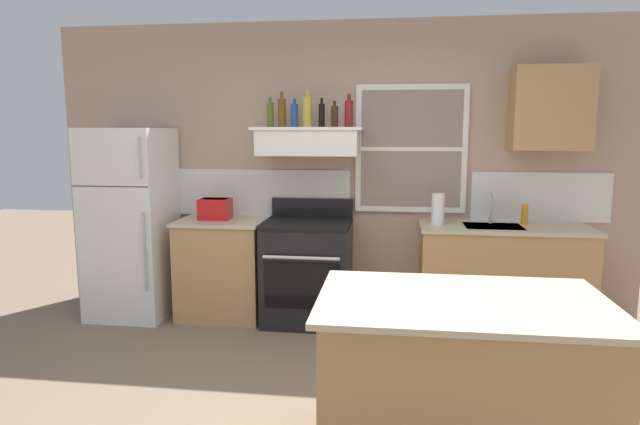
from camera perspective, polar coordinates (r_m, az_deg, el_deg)
back_wall at (r=5.10m, az=2.44°, el=4.50°), size 5.40×0.11×2.70m
refrigerator at (r=5.32m, az=-19.17°, el=-1.04°), size 0.70×0.72×1.74m
counter_left_of_stove at (r=5.14m, az=-10.11°, el=-5.73°), size 0.79×0.63×0.91m
toaster at (r=5.07m, az=-10.93°, el=0.41°), size 0.30×0.20×0.19m
stove_range at (r=4.92m, az=-1.29°, el=-6.14°), size 0.76×0.69×1.09m
range_hood_shelf at (r=4.86m, az=-1.16°, el=7.50°), size 0.96×0.52×0.24m
bottle_olive_oil_square at (r=4.93m, az=-5.23°, el=10.18°), size 0.06×0.06×0.26m
bottle_amber_wine at (r=4.90m, az=-4.01°, el=10.43°), size 0.07×0.07×0.31m
bottle_blue_liqueur at (r=4.87m, az=-2.68°, el=10.15°), size 0.07×0.07×0.25m
bottle_champagne_gold_foil at (r=4.81m, az=-1.35°, el=10.56°), size 0.08×0.08×0.32m
bottle_balsamic_dark at (r=4.85m, az=0.18°, el=10.19°), size 0.06×0.06×0.25m
bottle_brown_stout at (r=4.78m, az=1.54°, el=10.06°), size 0.06×0.06×0.22m
bottle_red_label_wine at (r=4.78m, az=3.05°, el=10.35°), size 0.07×0.07×0.28m
counter_right_with_sink at (r=5.00m, az=18.55°, el=-6.46°), size 1.43×0.63×0.91m
sink_faucet at (r=4.95m, az=17.55°, el=0.87°), size 0.03×0.17×0.28m
paper_towel_roll at (r=4.80m, az=12.25°, el=0.36°), size 0.11×0.11×0.27m
dish_soap_bottle at (r=5.02m, az=20.65°, el=-0.16°), size 0.06×0.06×0.18m
kitchen_island at (r=2.92m, az=14.40°, el=-17.25°), size 1.40×0.90×0.91m
upper_cabinet_right at (r=5.06m, az=23.00°, el=10.00°), size 0.64×0.32×0.70m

